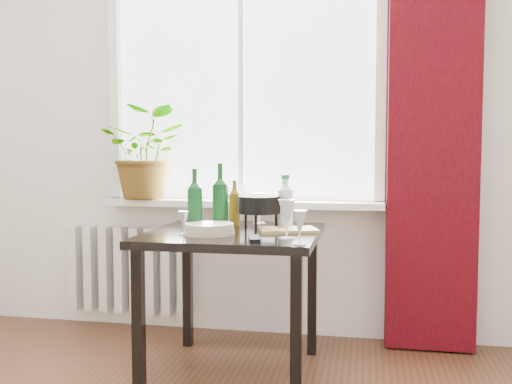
% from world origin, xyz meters
% --- Properties ---
extents(window, '(1.72, 0.08, 1.62)m').
position_xyz_m(window, '(0.00, 2.22, 1.60)').
color(window, white).
rests_on(window, ground).
extents(windowsill, '(1.72, 0.20, 0.04)m').
position_xyz_m(windowsill, '(0.00, 2.15, 0.82)').
color(windowsill, white).
rests_on(windowsill, ground).
extents(curtain, '(0.50, 0.12, 2.56)m').
position_xyz_m(curtain, '(1.12, 2.12, 1.30)').
color(curtain, '#36040A').
rests_on(curtain, ground).
extents(radiator, '(0.80, 0.10, 0.55)m').
position_xyz_m(radiator, '(-0.75, 2.18, 0.38)').
color(radiator, silver).
rests_on(radiator, ground).
extents(table, '(0.85, 0.85, 0.74)m').
position_xyz_m(table, '(0.10, 1.55, 0.65)').
color(table, black).
rests_on(table, ground).
extents(potted_plant, '(0.55, 0.48, 0.58)m').
position_xyz_m(potted_plant, '(-0.60, 2.14, 1.13)').
color(potted_plant, '#2F751F').
rests_on(potted_plant, windowsill).
extents(wine_bottle_left, '(0.08, 0.08, 0.32)m').
position_xyz_m(wine_bottle_left, '(-0.09, 1.52, 0.90)').
color(wine_bottle_left, '#0C4219').
rests_on(wine_bottle_left, table).
extents(wine_bottle_right, '(0.10, 0.10, 0.35)m').
position_xyz_m(wine_bottle_right, '(0.02, 1.58, 0.91)').
color(wine_bottle_right, '#0B3D14').
rests_on(wine_bottle_right, table).
extents(bottle_amber, '(0.07, 0.07, 0.25)m').
position_xyz_m(bottle_amber, '(0.05, 1.77, 0.87)').
color(bottle_amber, brown).
rests_on(bottle_amber, table).
extents(cleaning_bottle, '(0.09, 0.09, 0.28)m').
position_xyz_m(cleaning_bottle, '(0.34, 1.71, 0.88)').
color(cleaning_bottle, white).
rests_on(cleaning_bottle, table).
extents(wineglass_front_right, '(0.10, 0.10, 0.19)m').
position_xyz_m(wineglass_front_right, '(0.40, 1.34, 0.83)').
color(wineglass_front_right, white).
rests_on(wineglass_front_right, table).
extents(wineglass_far_right, '(0.08, 0.08, 0.15)m').
position_xyz_m(wineglass_far_right, '(0.48, 1.18, 0.82)').
color(wineglass_far_right, silver).
rests_on(wineglass_far_right, table).
extents(wineglass_back_center, '(0.09, 0.09, 0.18)m').
position_xyz_m(wineglass_back_center, '(0.17, 1.86, 0.83)').
color(wineglass_back_center, silver).
rests_on(wineglass_back_center, table).
extents(wineglass_back_left, '(0.08, 0.08, 0.17)m').
position_xyz_m(wineglass_back_left, '(-0.04, 1.90, 0.82)').
color(wineglass_back_left, silver).
rests_on(wineglass_back_left, table).
extents(wineglass_front_left, '(0.06, 0.06, 0.12)m').
position_xyz_m(wineglass_front_left, '(-0.10, 1.36, 0.80)').
color(wineglass_front_left, '#B3BBC1').
rests_on(wineglass_front_left, table).
extents(plate_stack, '(0.27, 0.27, 0.05)m').
position_xyz_m(plate_stack, '(0.01, 1.41, 0.77)').
color(plate_stack, beige).
rests_on(plate_stack, table).
extents(fondue_pot, '(0.27, 0.24, 0.17)m').
position_xyz_m(fondue_pot, '(0.21, 1.65, 0.83)').
color(fondue_pot, black).
rests_on(fondue_pot, table).
extents(tv_remote, '(0.09, 0.16, 0.02)m').
position_xyz_m(tv_remote, '(0.26, 1.27, 0.75)').
color(tv_remote, black).
rests_on(tv_remote, table).
extents(cutting_board, '(0.33, 0.27, 0.02)m').
position_xyz_m(cutting_board, '(0.37, 1.59, 0.75)').
color(cutting_board, tan).
rests_on(cutting_board, table).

